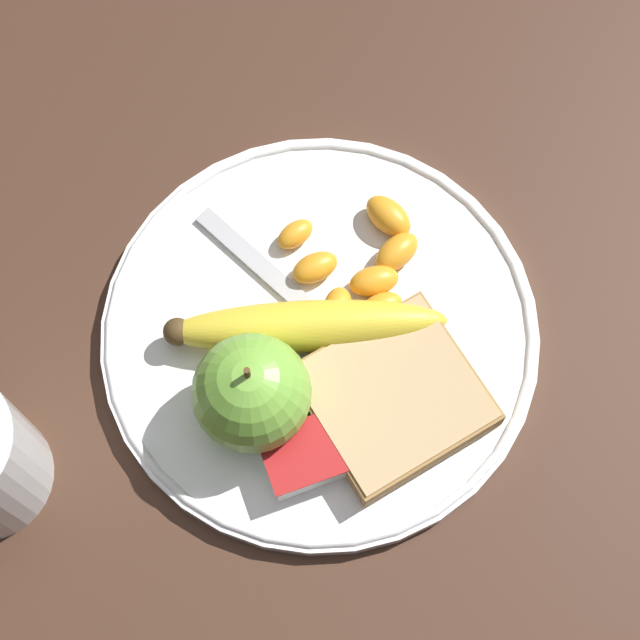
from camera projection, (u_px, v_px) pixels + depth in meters
ground_plane at (320, 337)px, 0.68m from camera, size 3.00×3.00×0.00m
plate at (320, 333)px, 0.68m from camera, size 0.28×0.28×0.01m
apple at (252, 393)px, 0.62m from camera, size 0.07×0.07×0.08m
banana at (304, 326)px, 0.66m from camera, size 0.17×0.08×0.03m
bread_slice at (393, 397)px, 0.65m from camera, size 0.11×0.11×0.02m
fork at (321, 320)px, 0.67m from camera, size 0.10×0.17×0.00m
jam_packet at (304, 456)px, 0.63m from camera, size 0.05×0.04×0.02m
orange_segment_0 at (379, 301)px, 0.67m from camera, size 0.03×0.02×0.02m
orange_segment_1 at (374, 281)px, 0.67m from camera, size 0.03×0.02×0.02m
orange_segment_2 at (337, 311)px, 0.67m from camera, size 0.03×0.04×0.02m
orange_segment_3 at (397, 252)px, 0.68m from camera, size 0.04×0.03×0.02m
orange_segment_4 at (315, 268)px, 0.68m from camera, size 0.03×0.02×0.02m
orange_segment_5 at (295, 234)px, 0.69m from camera, size 0.03×0.02×0.01m
orange_segment_6 at (388, 216)px, 0.69m from camera, size 0.03×0.04×0.02m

